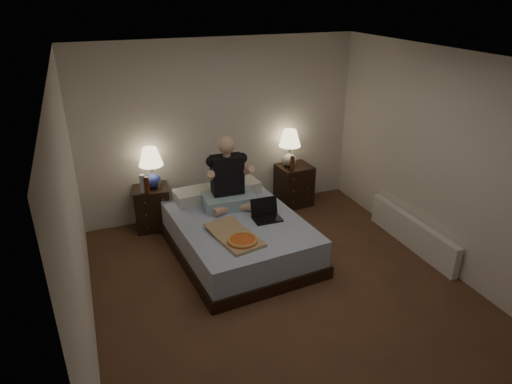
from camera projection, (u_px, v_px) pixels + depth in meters
name	position (u px, v px, depth m)	size (l,w,h in m)	color
floor	(285.00, 293.00, 5.04)	(4.00, 4.50, 0.00)	brown
ceiling	(293.00, 61.00, 4.01)	(4.00, 4.50, 0.00)	white
wall_back	(221.00, 129.00, 6.43)	(4.00, 2.50, 0.00)	silver
wall_front	(455.00, 340.00, 2.61)	(4.00, 2.50, 0.00)	silver
wall_left	(75.00, 225.00, 3.86)	(4.50, 2.50, 0.00)	silver
wall_right	(448.00, 164.00, 5.18)	(4.50, 2.50, 0.00)	silver
bed	(239.00, 236.00, 5.70)	(1.44, 1.92, 0.48)	#5676AC
nightstand_left	(152.00, 208.00, 6.29)	(0.47, 0.42, 0.61)	black
nightstand_right	(294.00, 185.00, 6.98)	(0.48, 0.44, 0.63)	black
lamp_left	(151.00, 168.00, 6.07)	(0.32, 0.32, 0.56)	#283595
lamp_right	(290.00, 148.00, 6.73)	(0.32, 0.32, 0.56)	#98968F
water_bottle	(142.00, 184.00, 5.98)	(0.07, 0.07, 0.25)	silver
soda_can	(159.00, 185.00, 6.13)	(0.07, 0.07, 0.10)	#AFB0AB
beer_bottle_left	(147.00, 185.00, 5.96)	(0.06, 0.06, 0.23)	#4F210B
beer_bottle_right	(292.00, 163.00, 6.64)	(0.06, 0.06, 0.23)	#5B2A0D
person	(228.00, 173.00, 5.76)	(0.66, 0.52, 0.93)	black
laptop	(267.00, 211.00, 5.55)	(0.34, 0.28, 0.24)	black
pizza_box	(242.00, 241.00, 5.05)	(0.40, 0.76, 0.08)	tan
radiator	(412.00, 233.00, 5.87)	(0.10, 1.60, 0.40)	white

